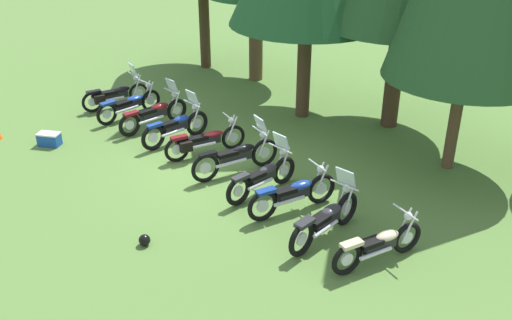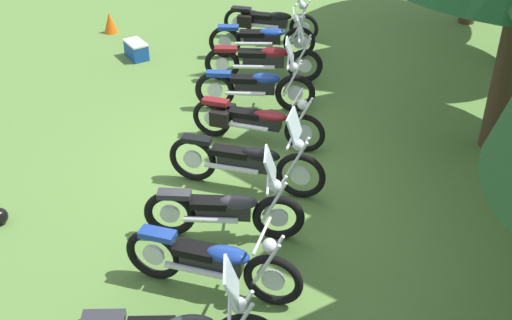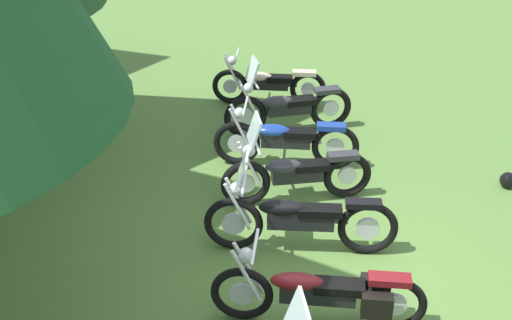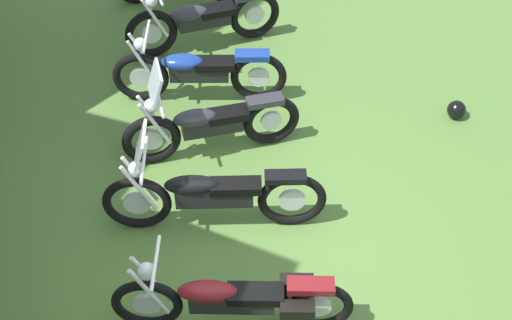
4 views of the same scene
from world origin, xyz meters
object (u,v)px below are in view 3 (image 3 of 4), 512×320
Objects in this scene: motorcycle_9 at (268,83)px; dropped_helmet at (508,180)px; motorcycle_5 at (298,218)px; motorcycle_6 at (295,173)px; motorcycle_7 at (285,140)px; motorcycle_8 at (287,107)px; motorcycle_4 at (323,293)px.

dropped_helmet is at bearing 144.12° from motorcycle_9.
motorcycle_5 is 3.58m from dropped_helmet.
dropped_helmet is at bearing 178.00° from motorcycle_6.
motorcycle_6 reaches higher than motorcycle_9.
motorcycle_8 is (1.18, -0.24, 0.01)m from motorcycle_7.
motorcycle_9 is at bearing -79.31° from motorcycle_4.
motorcycle_4 is at bearing 84.84° from motorcycle_6.
motorcycle_4 is 5.96m from motorcycle_9.
motorcycle_6 is 1.04m from motorcycle_7.
motorcycle_4 is 4.18m from dropped_helmet.
motorcycle_9 is (2.41, -0.08, -0.03)m from motorcycle_7.
motorcycle_4 is 3.55m from motorcycle_7.
dropped_helmet is at bearing -130.19° from motorcycle_4.
motorcycle_5 is 3.41m from motorcycle_8.
dropped_helmet is at bearing -150.69° from motorcycle_5.
dropped_helmet is at bearing 136.40° from motorcycle_8.
motorcycle_8 reaches higher than motorcycle_9.
motorcycle_8 reaches higher than motorcycle_7.
motorcycle_9 is at bearing 41.80° from dropped_helmet.
motorcycle_7 is 1.20m from motorcycle_8.
motorcycle_5 is 1.06× the size of motorcycle_8.
motorcycle_7 is at bearing 72.38° from motorcycle_8.
motorcycle_5 reaches higher than motorcycle_8.
motorcycle_5 is (1.34, 0.03, 0.05)m from motorcycle_4.
motorcycle_6 is at bearing 89.77° from dropped_helmet.
motorcycle_8 is at bearing -98.45° from motorcycle_6.
motorcycle_6 is 0.97× the size of motorcycle_7.
motorcycle_7 is 2.41m from motorcycle_9.
motorcycle_7 is (1.04, -0.02, 0.00)m from motorcycle_6.
motorcycle_5 is 2.21m from motorcycle_7.
motorcycle_6 reaches higher than dropped_helmet.
motorcycle_5 is at bearing -75.64° from motorcycle_4.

